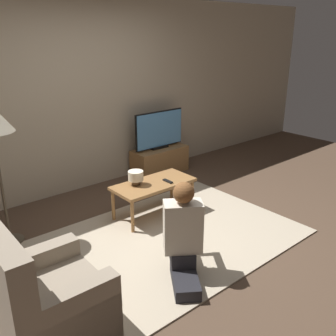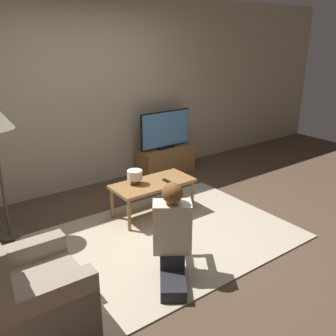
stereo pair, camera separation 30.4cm
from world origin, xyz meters
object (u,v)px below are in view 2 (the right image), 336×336
object	(u,v)px
coffee_table	(153,186)
tv	(165,130)
table_lamp	(135,176)
armchair	(29,299)
person_kneeling	(172,233)

from	to	relation	value
coffee_table	tv	bearing A→B (deg)	48.10
table_lamp	armchair	bearing A→B (deg)	-144.29
tv	coffee_table	world-z (taller)	tv
person_kneeling	coffee_table	bearing A→B (deg)	-81.59
coffee_table	table_lamp	distance (m)	0.26
tv	armchair	size ratio (longest dim) A/B	0.95
person_kneeling	table_lamp	size ratio (longest dim) A/B	5.09
tv	person_kneeling	xyz separation A→B (m)	(-1.54, -2.23, -0.25)
armchair	person_kneeling	size ratio (longest dim) A/B	1.03
tv	armchair	bearing A→B (deg)	-142.14
armchair	person_kneeling	xyz separation A→B (m)	(1.25, -0.05, 0.14)
armchair	table_lamp	world-z (taller)	armchair
armchair	person_kneeling	bearing A→B (deg)	-91.63
table_lamp	tv	bearing A→B (deg)	40.60
tv	table_lamp	bearing A→B (deg)	-139.40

